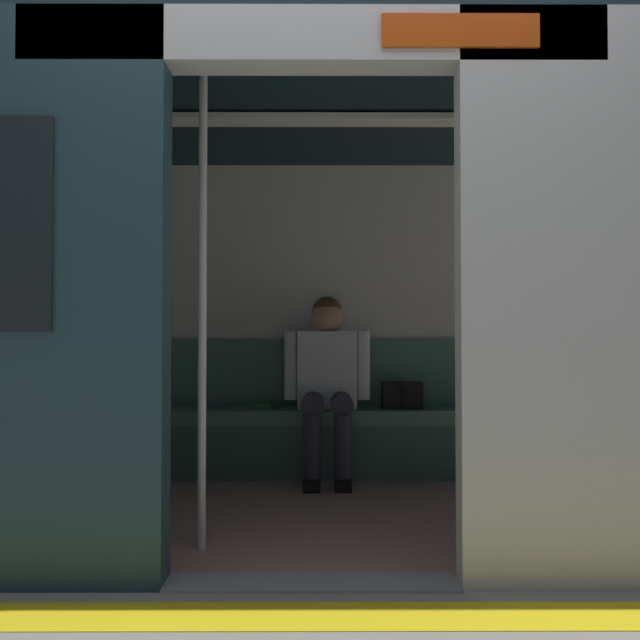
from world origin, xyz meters
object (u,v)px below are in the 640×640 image
object	(u,v)px
book	(266,406)
handbag	(402,395)
bench_seat	(314,425)
grab_pole_door	(202,305)
person_seated	(327,374)
train_car	(299,230)

from	to	relation	value
book	handbag	bearing A→B (deg)	-165.62
bench_seat	grab_pole_door	size ratio (longest dim) A/B	1.57
person_seated	train_car	bearing A→B (deg)	79.56
person_seated	book	world-z (taller)	person_seated
bench_seat	grab_pole_door	xyz separation A→B (m)	(0.47, 1.61, 0.70)
book	grab_pole_door	bearing A→B (deg)	101.73
bench_seat	grab_pole_door	world-z (taller)	grab_pole_door
bench_seat	handbag	size ratio (longest dim) A/B	12.41
handbag	train_car	bearing A→B (deg)	55.71
train_car	handbag	distance (m)	1.48
person_seated	book	xyz separation A→B (m)	(0.40, -0.12, -0.21)
grab_pole_door	train_car	bearing A→B (deg)	-119.67
bench_seat	person_seated	world-z (taller)	person_seated
person_seated	grab_pole_door	size ratio (longest dim) A/B	0.56
handbag	grab_pole_door	distance (m)	2.00
handbag	book	distance (m)	0.89
person_seated	grab_pole_door	world-z (taller)	grab_pole_door
bench_seat	handbag	xyz separation A→B (m)	(-0.57, -0.03, 0.19)
grab_pole_door	person_seated	bearing A→B (deg)	-109.52
train_car	person_seated	bearing A→B (deg)	-100.44
handbag	grab_pole_door	xyz separation A→B (m)	(1.04, 1.63, 0.51)
grab_pole_door	bench_seat	bearing A→B (deg)	-106.25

